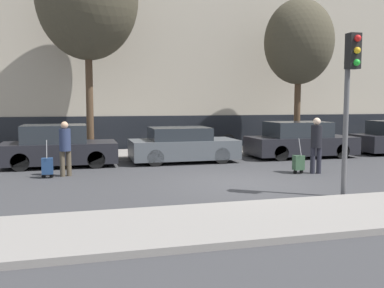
% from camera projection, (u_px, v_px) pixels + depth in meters
% --- Properties ---
extents(ground_plane, '(80.00, 80.00, 0.00)m').
position_uv_depth(ground_plane, '(241.00, 183.00, 11.89)').
color(ground_plane, '#38383A').
extents(sidewalk_near, '(28.00, 2.50, 0.12)m').
position_uv_depth(sidewalk_near, '(312.00, 215.00, 8.28)').
color(sidewalk_near, gray).
rests_on(sidewalk_near, ground_plane).
extents(sidewalk_far, '(28.00, 3.00, 0.12)m').
position_uv_depth(sidewalk_far, '(181.00, 153.00, 18.61)').
color(sidewalk_far, gray).
rests_on(sidewalk_far, ground_plane).
extents(building_facade, '(28.00, 2.45, 11.58)m').
position_uv_depth(building_facade, '(165.00, 31.00, 21.32)').
color(building_facade, '#A89E8C').
rests_on(building_facade, ground_plane).
extents(parked_car_0, '(3.91, 1.87, 1.46)m').
position_uv_depth(parked_car_0, '(58.00, 147.00, 14.98)').
color(parked_car_0, black).
rests_on(parked_car_0, ground_plane).
extents(parked_car_1, '(3.97, 1.90, 1.31)m').
position_uv_depth(parked_car_1, '(183.00, 145.00, 16.09)').
color(parked_car_1, '#4C5156').
rests_on(parked_car_1, ground_plane).
extents(parked_car_2, '(4.32, 1.89, 1.46)m').
position_uv_depth(parked_car_2, '(300.00, 141.00, 17.47)').
color(parked_car_2, black).
rests_on(parked_car_2, ground_plane).
extents(pedestrian_left, '(0.34, 0.34, 1.67)m').
position_uv_depth(pedestrian_left, '(65.00, 145.00, 12.92)').
color(pedestrian_left, '#4C4233').
rests_on(pedestrian_left, ground_plane).
extents(trolley_left, '(0.34, 0.29, 1.14)m').
position_uv_depth(trolley_left, '(47.00, 166.00, 12.66)').
color(trolley_left, navy).
rests_on(trolley_left, ground_plane).
extents(pedestrian_right, '(0.34, 0.34, 1.76)m').
position_uv_depth(pedestrian_right, '(316.00, 142.00, 13.42)').
color(pedestrian_right, '#23232D').
rests_on(pedestrian_right, ground_plane).
extents(trolley_right, '(0.34, 0.29, 1.12)m').
position_uv_depth(trolley_right, '(298.00, 163.00, 13.46)').
color(trolley_right, '#335138').
rests_on(trolley_right, ground_plane).
extents(traffic_light, '(0.28, 0.47, 3.80)m').
position_uv_depth(traffic_light, '(350.00, 82.00, 9.81)').
color(traffic_light, '#515154').
rests_on(traffic_light, ground_plane).
extents(parked_bicycle, '(1.77, 0.06, 0.96)m').
position_uv_depth(parked_bicycle, '(217.00, 142.00, 18.78)').
color(parked_bicycle, black).
rests_on(parked_bicycle, sidewalk_far).
extents(bare_tree_down_street, '(3.05, 3.05, 6.65)m').
position_uv_depth(bare_tree_down_street, '(299.00, 42.00, 18.85)').
color(bare_tree_down_street, '#4C3826').
rests_on(bare_tree_down_street, sidewalk_far).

